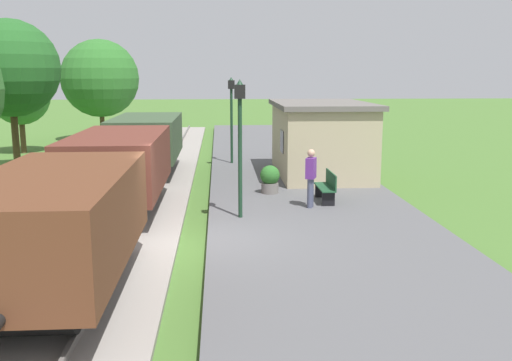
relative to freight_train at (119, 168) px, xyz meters
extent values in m
plane|color=#47702D|center=(2.40, -3.57, -1.40)|extent=(160.00, 160.00, 0.00)
cube|color=#565659|center=(5.60, -3.57, -1.27)|extent=(6.00, 60.00, 0.25)
cube|color=gray|center=(0.00, -3.57, -1.34)|extent=(3.80, 60.00, 0.12)
cube|color=slate|center=(0.72, -3.57, -1.21)|extent=(0.07, 60.00, 0.14)
cube|color=slate|center=(-0.72, -3.57, -1.21)|extent=(0.07, 60.00, 0.14)
cube|color=brown|center=(0.00, -6.60, 0.18)|extent=(2.50, 5.60, 1.60)
cube|color=black|center=(0.00, -6.60, -0.47)|extent=(2.10, 5.15, 0.50)
cylinder|color=black|center=(0.00, -4.81, -0.72)|extent=(1.56, 0.84, 0.84)
cylinder|color=black|center=(0.00, -8.39, -0.72)|extent=(1.56, 0.84, 0.84)
cylinder|color=black|center=(0.00, -3.65, -0.47)|extent=(0.20, 0.30, 0.20)
cube|color=brown|center=(0.00, 0.00, 0.18)|extent=(2.50, 5.60, 1.60)
cube|color=black|center=(0.00, 0.00, -0.47)|extent=(2.10, 5.15, 0.50)
cylinder|color=black|center=(0.00, 1.79, -0.72)|extent=(1.56, 0.84, 0.84)
cylinder|color=black|center=(0.00, -1.79, -0.72)|extent=(1.56, 0.84, 0.84)
cylinder|color=black|center=(0.00, 2.95, -0.47)|extent=(0.20, 0.30, 0.20)
cylinder|color=black|center=(0.00, -2.95, -0.47)|extent=(0.20, 0.30, 0.20)
cube|color=#384C33|center=(0.00, 6.60, 0.18)|extent=(2.50, 5.60, 1.60)
cube|color=black|center=(0.00, 6.60, -0.47)|extent=(2.10, 5.15, 0.50)
cylinder|color=black|center=(0.00, 8.39, -0.72)|extent=(1.56, 0.84, 0.84)
cylinder|color=black|center=(0.00, 4.81, -0.72)|extent=(1.56, 0.84, 0.84)
cylinder|color=black|center=(0.00, 9.55, -0.47)|extent=(0.20, 0.30, 0.20)
cylinder|color=black|center=(0.00, 3.65, -0.47)|extent=(0.20, 0.30, 0.20)
cube|color=tan|center=(6.80, 4.91, 0.15)|extent=(3.20, 5.50, 2.60)
cube|color=#66605B|center=(6.80, 4.91, 1.54)|extent=(3.50, 5.80, 0.18)
cube|color=black|center=(5.19, 3.81, 0.28)|extent=(0.03, 0.90, 0.80)
cube|color=#1E4C2D|center=(6.11, 0.21, -0.71)|extent=(0.42, 1.50, 0.04)
cube|color=#1E4C2D|center=(6.30, 0.21, -0.46)|extent=(0.04, 1.50, 0.45)
cube|color=black|center=(6.11, -0.39, -0.94)|extent=(0.38, 0.06, 0.42)
cube|color=black|center=(6.11, 0.81, -0.94)|extent=(0.38, 0.06, 0.42)
cube|color=#1E4C2D|center=(6.11, 9.83, -0.71)|extent=(0.42, 1.50, 0.04)
cube|color=#1E4C2D|center=(6.30, 9.83, -0.46)|extent=(0.04, 1.50, 0.45)
cube|color=black|center=(6.11, 9.23, -0.94)|extent=(0.38, 0.06, 0.42)
cube|color=black|center=(6.11, 10.43, -0.94)|extent=(0.38, 0.06, 0.42)
cylinder|color=#474C66|center=(5.52, -0.60, -0.72)|extent=(0.15, 0.15, 0.86)
cylinder|color=#474C66|center=(5.58, -0.45, -0.72)|extent=(0.15, 0.15, 0.86)
cube|color=#662D8C|center=(5.55, -0.52, 0.01)|extent=(0.37, 0.44, 0.60)
sphere|color=tan|center=(5.55, -0.52, 0.45)|extent=(0.22, 0.22, 0.22)
cylinder|color=slate|center=(4.55, 1.55, -0.98)|extent=(0.56, 0.56, 0.34)
sphere|color=#2D6B28|center=(4.55, 1.55, -0.55)|extent=(0.64, 0.64, 0.64)
cylinder|color=#193823|center=(3.47, -1.55, 0.45)|extent=(0.11, 0.11, 3.20)
cube|color=black|center=(3.47, -1.55, 2.23)|extent=(0.28, 0.28, 0.36)
sphere|color=#F2E5BF|center=(3.47, -1.55, 2.23)|extent=(0.20, 0.20, 0.20)
cone|color=#193823|center=(3.47, -1.55, 2.47)|extent=(0.20, 0.20, 0.16)
cylinder|color=#193823|center=(3.47, 8.01, 0.45)|extent=(0.11, 0.11, 3.20)
cube|color=black|center=(3.47, 8.01, 2.23)|extent=(0.28, 0.28, 0.36)
sphere|color=#F2E5BF|center=(3.47, 8.01, 2.23)|extent=(0.20, 0.20, 0.20)
cone|color=#193823|center=(3.47, 8.01, 2.47)|extent=(0.20, 0.20, 0.16)
cylinder|color=#4C3823|center=(-5.41, 7.24, 0.02)|extent=(0.28, 0.28, 2.84)
sphere|color=#235B23|center=(-5.41, 7.24, 2.91)|extent=(3.91, 3.91, 3.91)
cylinder|color=#4C3823|center=(-7.28, 13.68, -0.47)|extent=(0.28, 0.28, 1.86)
sphere|color=#387A33|center=(-7.28, 13.68, 1.59)|extent=(3.02, 3.02, 3.02)
cylinder|color=#4C3823|center=(-4.21, 18.85, -0.37)|extent=(0.28, 0.28, 2.06)
sphere|color=#2D6B28|center=(-4.21, 18.85, 2.41)|extent=(4.66, 4.66, 4.66)
camera|label=1|loc=(2.90, -16.53, 2.70)|focal=39.85mm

